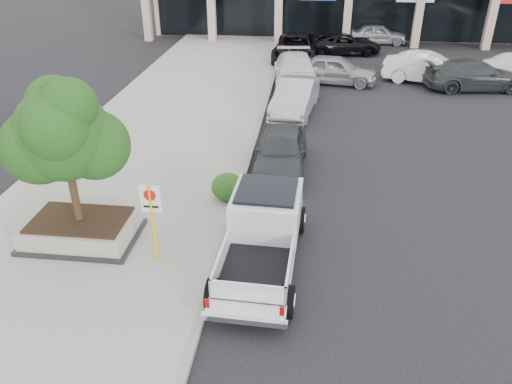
# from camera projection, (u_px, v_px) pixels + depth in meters

# --- Properties ---
(ground) EXTENTS (120.00, 120.00, 0.00)m
(ground) POSITION_uv_depth(u_px,v_px,m) (274.00, 261.00, 13.90)
(ground) COLOR black
(ground) RESTS_ON ground
(sidewalk) EXTENTS (8.00, 52.00, 0.15)m
(sidewalk) POSITION_uv_depth(u_px,v_px,m) (148.00, 158.00, 19.63)
(sidewalk) COLOR gray
(sidewalk) RESTS_ON ground
(curb) EXTENTS (0.20, 52.00, 0.15)m
(curb) POSITION_uv_depth(u_px,v_px,m) (247.00, 163.00, 19.23)
(curb) COLOR gray
(curb) RESTS_ON ground
(planter) EXTENTS (3.20, 2.20, 0.68)m
(planter) POSITION_uv_depth(u_px,v_px,m) (81.00, 229.00, 14.45)
(planter) COLOR black
(planter) RESTS_ON sidewalk
(planter_tree) EXTENTS (2.90, 2.55, 4.00)m
(planter_tree) POSITION_uv_depth(u_px,v_px,m) (70.00, 133.00, 13.15)
(planter_tree) COLOR #301E12
(planter_tree) RESTS_ON planter
(no_parking_sign) EXTENTS (0.55, 0.09, 2.30)m
(no_parking_sign) POSITION_uv_depth(u_px,v_px,m) (152.00, 213.00, 13.02)
(no_parking_sign) COLOR yellow
(no_parking_sign) RESTS_ON sidewalk
(hedge) EXTENTS (1.10, 0.99, 0.93)m
(hedge) POSITION_uv_depth(u_px,v_px,m) (228.00, 187.00, 16.39)
(hedge) COLOR #1D4012
(hedge) RESTS_ON sidewalk
(pickup_truck) EXTENTS (2.31, 5.77, 1.79)m
(pickup_truck) POSITION_uv_depth(u_px,v_px,m) (261.00, 237.00, 13.36)
(pickup_truck) COLOR silver
(pickup_truck) RESTS_ON ground
(curb_car_a) EXTENTS (1.87, 4.57, 1.55)m
(curb_car_a) POSITION_uv_depth(u_px,v_px,m) (281.00, 150.00, 18.62)
(curb_car_a) COLOR #2F3134
(curb_car_a) RESTS_ON ground
(curb_car_b) EXTENTS (2.35, 5.06, 1.61)m
(curb_car_b) POSITION_uv_depth(u_px,v_px,m) (295.00, 97.00, 23.99)
(curb_car_b) COLOR #A4A5AC
(curb_car_b) RESTS_ON ground
(curb_car_c) EXTENTS (2.89, 5.92, 1.66)m
(curb_car_c) POSITION_uv_depth(u_px,v_px,m) (295.00, 71.00, 27.89)
(curb_car_c) COLOR silver
(curb_car_c) RESTS_ON ground
(curb_car_d) EXTENTS (3.04, 6.11, 1.66)m
(curb_car_d) POSITION_uv_depth(u_px,v_px,m) (296.00, 48.00, 32.88)
(curb_car_d) COLOR black
(curb_car_d) RESTS_ON ground
(lot_car_a) EXTENTS (4.92, 2.57, 1.60)m
(lot_car_a) POSITION_uv_depth(u_px,v_px,m) (335.00, 70.00, 28.33)
(lot_car_a) COLOR #989CA0
(lot_car_a) RESTS_ON ground
(lot_car_b) EXTENTS (5.30, 2.89, 1.66)m
(lot_car_b) POSITION_uv_depth(u_px,v_px,m) (428.00, 68.00, 28.45)
(lot_car_b) COLOR white
(lot_car_b) RESTS_ON ground
(lot_car_c) EXTENTS (5.71, 2.93, 1.59)m
(lot_car_c) POSITION_uv_depth(u_px,v_px,m) (475.00, 75.00, 27.33)
(lot_car_c) COLOR #2D3032
(lot_car_c) RESTS_ON ground
(lot_car_d) EXTENTS (5.30, 3.11, 1.38)m
(lot_car_d) POSITION_uv_depth(u_px,v_px,m) (345.00, 44.00, 34.48)
(lot_car_d) COLOR black
(lot_car_d) RESTS_ON ground
(lot_car_e) EXTENTS (4.27, 1.84, 1.44)m
(lot_car_e) POSITION_uv_depth(u_px,v_px,m) (378.00, 34.00, 37.33)
(lot_car_e) COLOR #A7ABB0
(lot_car_e) RESTS_ON ground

